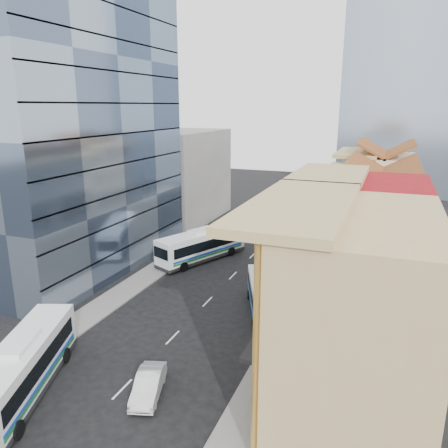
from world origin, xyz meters
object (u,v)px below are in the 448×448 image
at_px(office_tower, 74,132).
at_px(sedan_right, 148,385).
at_px(bus_left_far, 202,244).
at_px(bus_right, 264,297).
at_px(bus_left_near, 22,367).
at_px(shophouse_tan, 359,314).

distance_m(office_tower, sedan_right, 29.67).
xyz_separation_m(bus_left_far, bus_right, (10.64, -10.61, -0.38)).
bearing_deg(bus_left_far, sedan_right, -49.62).
height_order(bus_left_near, sedan_right, bus_left_near).
bearing_deg(bus_right, bus_left_near, -145.55).
xyz_separation_m(shophouse_tan, bus_right, (-8.50, 9.73, -4.46)).
bearing_deg(office_tower, shophouse_tan, -24.30).
distance_m(bus_left_near, bus_left_far, 26.93).
height_order(bus_left_near, bus_left_far, bus_left_far).
bearing_deg(sedan_right, shophouse_tan, 0.15).
relative_size(office_tower, bus_left_far, 2.50).
distance_m(shophouse_tan, office_tower, 35.19).
xyz_separation_m(office_tower, bus_left_far, (11.86, 6.35, -13.07)).
xyz_separation_m(bus_left_near, bus_left_far, (0.36, 26.93, 0.03)).
relative_size(bus_right, sedan_right, 2.17).
height_order(office_tower, bus_right, office_tower).
distance_m(office_tower, bus_left_near, 26.97).
height_order(shophouse_tan, bus_left_far, shophouse_tan).
distance_m(bus_left_near, sedan_right, 7.98).
bearing_deg(bus_left_near, shophouse_tan, -2.12).
height_order(shophouse_tan, bus_right, shophouse_tan).
distance_m(office_tower, bus_left_far, 18.76).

